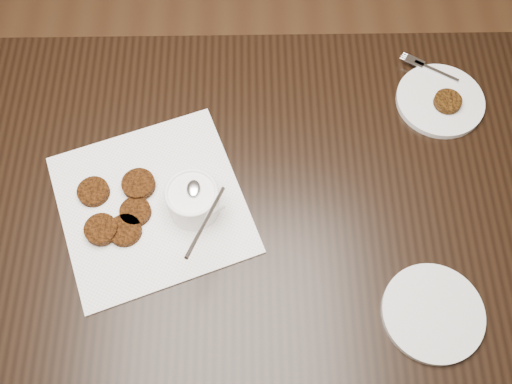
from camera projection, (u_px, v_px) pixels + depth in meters
floor at (222, 321)px, 1.76m from camera, size 4.00×4.00×0.00m
table at (233, 265)px, 1.45m from camera, size 1.28×0.82×0.75m
napkin at (152, 204)px, 1.11m from camera, size 0.43×0.43×0.00m
sauce_ramekin at (191, 192)px, 1.04m from camera, size 0.15×0.15×0.13m
patty_cluster at (122, 211)px, 1.09m from camera, size 0.25×0.25×0.02m
plate_with_patty at (441, 99)px, 1.20m from camera, size 0.25×0.25×0.03m
plate_empty at (433, 313)px, 1.01m from camera, size 0.18×0.18×0.01m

